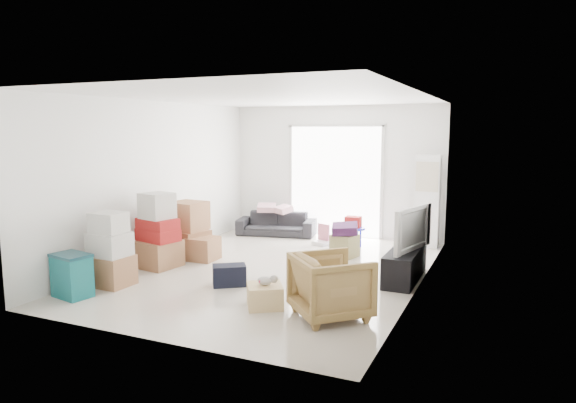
{
  "coord_description": "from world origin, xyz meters",
  "views": [
    {
      "loc": [
        3.39,
        -7.16,
        2.22
      ],
      "look_at": [
        0.15,
        0.2,
        1.08
      ],
      "focal_mm": 32.0,
      "sensor_mm": 36.0,
      "label": 1
    }
  ],
  "objects_px": {
    "ac_tower": "(427,201)",
    "sofa": "(276,220)",
    "armchair": "(331,283)",
    "ottoman": "(345,246)",
    "tv_console": "(405,264)",
    "television": "(406,244)",
    "wood_crate": "(265,296)",
    "storage_bins": "(72,275)",
    "kids_table": "(353,226)"
  },
  "relations": [
    {
      "from": "ac_tower",
      "to": "sofa",
      "type": "bearing_deg",
      "value": -177.21
    },
    {
      "from": "ac_tower",
      "to": "armchair",
      "type": "distance_m",
      "value": 4.29
    },
    {
      "from": "ac_tower",
      "to": "ottoman",
      "type": "distance_m",
      "value": 1.94
    },
    {
      "from": "armchair",
      "to": "ottoman",
      "type": "bearing_deg",
      "value": -29.05
    },
    {
      "from": "tv_console",
      "to": "sofa",
      "type": "bearing_deg",
      "value": 145.12
    },
    {
      "from": "tv_console",
      "to": "armchair",
      "type": "xyz_separation_m",
      "value": [
        -0.5,
        -1.92,
        0.19
      ]
    },
    {
      "from": "television",
      "to": "wood_crate",
      "type": "xyz_separation_m",
      "value": [
        -1.38,
        -1.91,
        -0.39
      ]
    },
    {
      "from": "ac_tower",
      "to": "tv_console",
      "type": "xyz_separation_m",
      "value": [
        0.05,
        -2.33,
        -0.65
      ]
    },
    {
      "from": "ac_tower",
      "to": "television",
      "type": "distance_m",
      "value": 2.35
    },
    {
      "from": "tv_console",
      "to": "storage_bins",
      "type": "xyz_separation_m",
      "value": [
        -3.9,
        -2.59,
        0.07
      ]
    },
    {
      "from": "ac_tower",
      "to": "television",
      "type": "relative_size",
      "value": 1.57
    },
    {
      "from": "storage_bins",
      "to": "wood_crate",
      "type": "xyz_separation_m",
      "value": [
        2.52,
        0.68,
        -0.15
      ]
    },
    {
      "from": "tv_console",
      "to": "television",
      "type": "height_order",
      "value": "television"
    },
    {
      "from": "television",
      "to": "storage_bins",
      "type": "xyz_separation_m",
      "value": [
        -3.9,
        -2.59,
        -0.24
      ]
    },
    {
      "from": "ac_tower",
      "to": "television",
      "type": "xyz_separation_m",
      "value": [
        0.05,
        -2.33,
        -0.34
      ]
    },
    {
      "from": "tv_console",
      "to": "storage_bins",
      "type": "height_order",
      "value": "storage_bins"
    },
    {
      "from": "armchair",
      "to": "storage_bins",
      "type": "xyz_separation_m",
      "value": [
        -3.4,
        -0.68,
        -0.12
      ]
    },
    {
      "from": "ac_tower",
      "to": "storage_bins",
      "type": "bearing_deg",
      "value": -128.05
    },
    {
      "from": "armchair",
      "to": "ac_tower",
      "type": "bearing_deg",
      "value": -49.44
    },
    {
      "from": "ac_tower",
      "to": "ottoman",
      "type": "height_order",
      "value": "ac_tower"
    },
    {
      "from": "sofa",
      "to": "armchair",
      "type": "relative_size",
      "value": 1.94
    },
    {
      "from": "ottoman",
      "to": "ac_tower",
      "type": "bearing_deg",
      "value": 49.17
    },
    {
      "from": "tv_console",
      "to": "wood_crate",
      "type": "height_order",
      "value": "tv_console"
    },
    {
      "from": "ottoman",
      "to": "kids_table",
      "type": "distance_m",
      "value": 0.75
    },
    {
      "from": "storage_bins",
      "to": "wood_crate",
      "type": "height_order",
      "value": "storage_bins"
    },
    {
      "from": "tv_console",
      "to": "storage_bins",
      "type": "relative_size",
      "value": 2.35
    },
    {
      "from": "ottoman",
      "to": "wood_crate",
      "type": "relative_size",
      "value": 0.91
    },
    {
      "from": "armchair",
      "to": "kids_table",
      "type": "relative_size",
      "value": 1.4
    },
    {
      "from": "ac_tower",
      "to": "kids_table",
      "type": "distance_m",
      "value": 1.48
    },
    {
      "from": "tv_console",
      "to": "sofa",
      "type": "relative_size",
      "value": 0.84
    },
    {
      "from": "tv_console",
      "to": "television",
      "type": "bearing_deg",
      "value": 90.0
    },
    {
      "from": "television",
      "to": "wood_crate",
      "type": "distance_m",
      "value": 2.39
    },
    {
      "from": "television",
      "to": "ottoman",
      "type": "height_order",
      "value": "television"
    },
    {
      "from": "armchair",
      "to": "ottoman",
      "type": "distance_m",
      "value": 2.97
    },
    {
      "from": "television",
      "to": "armchair",
      "type": "bearing_deg",
      "value": 179.99
    },
    {
      "from": "armchair",
      "to": "kids_table",
      "type": "xyz_separation_m",
      "value": [
        -0.8,
        3.59,
        0.0
      ]
    },
    {
      "from": "kids_table",
      "to": "armchair",
      "type": "bearing_deg",
      "value": -77.49
    },
    {
      "from": "kids_table",
      "to": "television",
      "type": "bearing_deg",
      "value": -52.16
    },
    {
      "from": "television",
      "to": "kids_table",
      "type": "relative_size",
      "value": 1.86
    },
    {
      "from": "armchair",
      "to": "storage_bins",
      "type": "distance_m",
      "value": 3.47
    },
    {
      "from": "armchair",
      "to": "ottoman",
      "type": "height_order",
      "value": "armchair"
    },
    {
      "from": "ac_tower",
      "to": "ottoman",
      "type": "xyz_separation_m",
      "value": [
        -1.18,
        -1.37,
        -0.68
      ]
    },
    {
      "from": "ottoman",
      "to": "sofa",
      "type": "bearing_deg",
      "value": 147.13
    },
    {
      "from": "armchair",
      "to": "kids_table",
      "type": "height_order",
      "value": "armchair"
    },
    {
      "from": "tv_console",
      "to": "sofa",
      "type": "xyz_separation_m",
      "value": [
        -3.13,
        2.18,
        0.09
      ]
    },
    {
      "from": "sofa",
      "to": "wood_crate",
      "type": "relative_size",
      "value": 3.8
    },
    {
      "from": "tv_console",
      "to": "wood_crate",
      "type": "distance_m",
      "value": 2.36
    },
    {
      "from": "tv_console",
      "to": "storage_bins",
      "type": "distance_m",
      "value": 4.68
    },
    {
      "from": "sofa",
      "to": "ottoman",
      "type": "distance_m",
      "value": 2.25
    },
    {
      "from": "storage_bins",
      "to": "wood_crate",
      "type": "distance_m",
      "value": 2.62
    }
  ]
}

